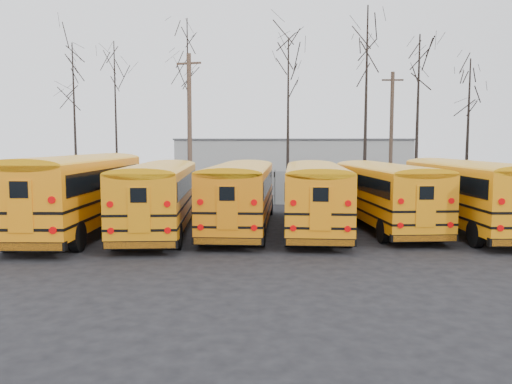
{
  "coord_description": "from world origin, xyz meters",
  "views": [
    {
      "loc": [
        -0.54,
        -17.85,
        3.65
      ],
      "look_at": [
        -0.96,
        3.27,
        1.6
      ],
      "focal_mm": 35.0,
      "sensor_mm": 36.0,
      "label": 1
    }
  ],
  "objects_px": {
    "bus_f": "(466,189)",
    "utility_pole_left": "(190,125)",
    "bus_d": "(315,191)",
    "bus_c": "(241,190)",
    "bus_e": "(384,190)",
    "utility_pole_right": "(391,131)",
    "bus_a": "(80,187)",
    "bus_b": "(160,191)"
  },
  "relations": [
    {
      "from": "bus_f",
      "to": "utility_pole_left",
      "type": "height_order",
      "value": "utility_pole_left"
    },
    {
      "from": "bus_d",
      "to": "utility_pole_left",
      "type": "relative_size",
      "value": 1.1
    },
    {
      "from": "bus_c",
      "to": "bus_e",
      "type": "xyz_separation_m",
      "value": [
        6.15,
        0.63,
        -0.03
      ]
    },
    {
      "from": "utility_pole_left",
      "to": "utility_pole_right",
      "type": "height_order",
      "value": "utility_pole_left"
    },
    {
      "from": "bus_c",
      "to": "utility_pole_right",
      "type": "relative_size",
      "value": 1.17
    },
    {
      "from": "bus_a",
      "to": "bus_b",
      "type": "distance_m",
      "value": 3.24
    },
    {
      "from": "bus_b",
      "to": "bus_f",
      "type": "height_order",
      "value": "bus_f"
    },
    {
      "from": "bus_c",
      "to": "bus_d",
      "type": "relative_size",
      "value": 1.0
    },
    {
      "from": "bus_e",
      "to": "utility_pole_left",
      "type": "distance_m",
      "value": 15.43
    },
    {
      "from": "bus_c",
      "to": "bus_d",
      "type": "height_order",
      "value": "bus_c"
    },
    {
      "from": "bus_c",
      "to": "bus_a",
      "type": "bearing_deg",
      "value": -171.11
    },
    {
      "from": "bus_e",
      "to": "bus_f",
      "type": "relative_size",
      "value": 0.96
    },
    {
      "from": "bus_e",
      "to": "bus_f",
      "type": "height_order",
      "value": "bus_f"
    },
    {
      "from": "bus_d",
      "to": "utility_pole_right",
      "type": "bearing_deg",
      "value": 69.8
    },
    {
      "from": "bus_e",
      "to": "bus_f",
      "type": "xyz_separation_m",
      "value": [
        3.29,
        -0.57,
        0.08
      ]
    },
    {
      "from": "bus_a",
      "to": "bus_f",
      "type": "bearing_deg",
      "value": 2.23
    },
    {
      "from": "bus_c",
      "to": "utility_pole_left",
      "type": "xyz_separation_m",
      "value": [
        -3.94,
        11.87,
        3.16
      ]
    },
    {
      "from": "bus_c",
      "to": "utility_pole_right",
      "type": "xyz_separation_m",
      "value": [
        10.41,
        16.78,
        2.89
      ]
    },
    {
      "from": "bus_b",
      "to": "bus_d",
      "type": "relative_size",
      "value": 1.01
    },
    {
      "from": "bus_d",
      "to": "utility_pole_left",
      "type": "height_order",
      "value": "utility_pole_left"
    },
    {
      "from": "bus_c",
      "to": "bus_f",
      "type": "relative_size",
      "value": 0.97
    },
    {
      "from": "bus_b",
      "to": "bus_a",
      "type": "bearing_deg",
      "value": 176.8
    },
    {
      "from": "bus_b",
      "to": "utility_pole_right",
      "type": "relative_size",
      "value": 1.18
    },
    {
      "from": "bus_b",
      "to": "utility_pole_right",
      "type": "xyz_separation_m",
      "value": [
        13.71,
        17.44,
        2.88
      ]
    },
    {
      "from": "bus_e",
      "to": "utility_pole_left",
      "type": "xyz_separation_m",
      "value": [
        -10.08,
        11.24,
        3.18
      ]
    },
    {
      "from": "bus_e",
      "to": "bus_b",
      "type": "bearing_deg",
      "value": -176.97
    },
    {
      "from": "utility_pole_right",
      "to": "bus_d",
      "type": "bearing_deg",
      "value": -113.51
    },
    {
      "from": "bus_a",
      "to": "bus_c",
      "type": "relative_size",
      "value": 1.11
    },
    {
      "from": "bus_d",
      "to": "bus_e",
      "type": "height_order",
      "value": "bus_d"
    },
    {
      "from": "bus_b",
      "to": "utility_pole_right",
      "type": "bearing_deg",
      "value": 47.76
    },
    {
      "from": "bus_a",
      "to": "bus_f",
      "type": "xyz_separation_m",
      "value": [
        15.97,
        0.76,
        -0.14
      ]
    },
    {
      "from": "bus_d",
      "to": "bus_a",
      "type": "bearing_deg",
      "value": -173.44
    },
    {
      "from": "bus_c",
      "to": "bus_f",
      "type": "bearing_deg",
      "value": 3.08
    },
    {
      "from": "bus_b",
      "to": "bus_d",
      "type": "bearing_deg",
      "value": 0.57
    },
    {
      "from": "bus_b",
      "to": "bus_d",
      "type": "xyz_separation_m",
      "value": [
        6.39,
        0.52,
        -0.02
      ]
    },
    {
      "from": "bus_c",
      "to": "bus_e",
      "type": "relative_size",
      "value": 1.01
    },
    {
      "from": "bus_e",
      "to": "utility_pole_right",
      "type": "relative_size",
      "value": 1.16
    },
    {
      "from": "utility_pole_left",
      "to": "bus_f",
      "type": "bearing_deg",
      "value": -26.21
    },
    {
      "from": "bus_c",
      "to": "utility_pole_left",
      "type": "height_order",
      "value": "utility_pole_left"
    },
    {
      "from": "bus_d",
      "to": "bus_e",
      "type": "distance_m",
      "value": 3.14
    },
    {
      "from": "bus_b",
      "to": "bus_e",
      "type": "distance_m",
      "value": 9.53
    },
    {
      "from": "bus_d",
      "to": "bus_f",
      "type": "xyz_separation_m",
      "value": [
        6.34,
        0.2,
        0.07
      ]
    }
  ]
}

